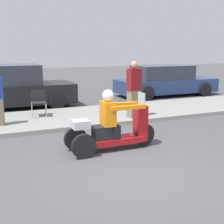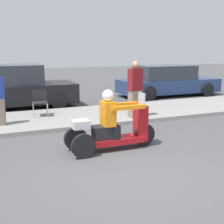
# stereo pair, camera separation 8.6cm
# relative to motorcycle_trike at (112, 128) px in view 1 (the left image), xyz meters

# --- Properties ---
(ground_plane) EXTENTS (60.00, 60.00, 0.00)m
(ground_plane) POSITION_rel_motorcycle_trike_xyz_m (-0.21, -1.27, -0.50)
(ground_plane) COLOR #4C4C4F
(sidewalk_strip) EXTENTS (28.00, 2.80, 0.12)m
(sidewalk_strip) POSITION_rel_motorcycle_trike_xyz_m (-0.21, 3.33, -0.44)
(sidewalk_strip) COLOR gray
(sidewalk_strip) RESTS_ON ground
(motorcycle_trike) EXTENTS (2.13, 0.69, 1.39)m
(motorcycle_trike) POSITION_rel_motorcycle_trike_xyz_m (0.00, 0.00, 0.00)
(motorcycle_trike) COLOR black
(motorcycle_trike) RESTS_ON ground
(spectator_by_tree) EXTENTS (0.46, 0.33, 1.77)m
(spectator_by_tree) POSITION_rel_motorcycle_trike_xyz_m (1.76, 2.33, 0.47)
(spectator_by_tree) COLOR gray
(spectator_by_tree) RESTS_ON sidewalk_strip
(folding_chair_set_back) EXTENTS (0.52, 0.52, 0.82)m
(folding_chair_set_back) POSITION_rel_motorcycle_trike_xyz_m (-0.96, 3.75, 0.12)
(folding_chair_set_back) COLOR #A5A8AD
(folding_chair_set_back) RESTS_ON sidewalk_strip
(parked_car_lot_center) EXTENTS (4.71, 2.09, 1.65)m
(parked_car_lot_center) POSITION_rel_motorcycle_trike_xyz_m (-1.61, 6.14, 0.27)
(parked_car_lot_center) COLOR black
(parked_car_lot_center) RESTS_ON ground
(parked_car_lot_left) EXTENTS (4.83, 2.06, 1.46)m
(parked_car_lot_left) POSITION_rel_motorcycle_trike_xyz_m (5.57, 6.45, 0.19)
(parked_car_lot_left) COLOR navy
(parked_car_lot_left) RESTS_ON ground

